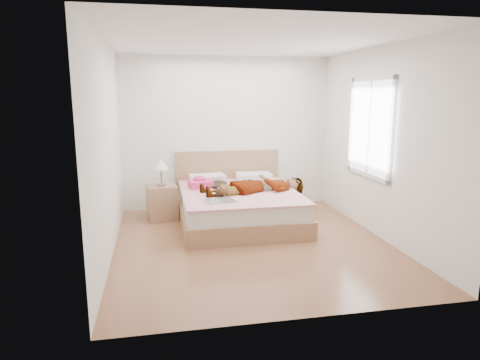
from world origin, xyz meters
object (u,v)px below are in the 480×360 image
Objects in this scene: phone at (219,174)px; magazine at (220,201)px; plush_toy at (221,192)px; towel at (201,183)px; nightstand at (162,200)px; woman at (256,183)px; coffee_mug at (231,191)px; bed at (238,204)px.

magazine is at bearing -108.64° from phone.
towel is at bearing 109.21° from plush_toy.
phone reaches higher than towel.
phone is 0.70m from plush_toy.
plush_toy is at bearing -41.27° from nightstand.
woman is 0.43m from coffee_mug.
coffee_mug is at bearing -51.66° from towel.
bed is 4.22× the size of magazine.
woman is 0.65m from plush_toy.
coffee_mug is at bearing -119.41° from bed.
phone is at bearing 82.23° from magazine.
woman is at bearing 25.71° from plush_toy.
woman is 1.74× the size of nightstand.
towel is at bearing 128.34° from coffee_mug.
magazine is (-0.37, -0.68, 0.24)m from bed.
woman is 16.09× the size of phone.
magazine is 0.48m from coffee_mug.
towel is at bearing -7.90° from nightstand.
coffee_mug is (-0.15, -0.26, 0.28)m from bed.
woman is at bearing -49.53° from phone.
towel reaches higher than plush_toy.
phone is 0.21× the size of magazine.
magazine is at bearing -118.51° from coffee_mug.
woman is 0.45m from bed.
nightstand is (-0.91, 0.05, -0.39)m from phone.
phone is 0.84× the size of coffee_mug.
bed is (-0.26, 0.11, -0.35)m from woman.
phone reaches higher than coffee_mug.
woman reaches higher than plush_toy.
nightstand reaches higher than phone.
phone is (-0.50, 0.40, 0.08)m from woman.
towel is (-0.55, 0.25, 0.31)m from bed.
towel is 3.08× the size of coffee_mug.
nightstand is at bearing 138.73° from plush_toy.
bed is at bearing -124.38° from woman.
coffee_mug is at bearing -80.90° from woman.
woman is at bearing -24.29° from towel.
nightstand is (-0.61, 0.08, -0.26)m from towel.
plush_toy is (0.05, 0.29, 0.06)m from magazine.
phone is at bearing 130.08° from bed.
towel reaches higher than coffee_mug.
bed reaches higher than plush_toy.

